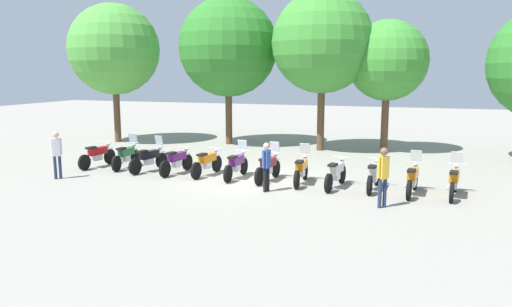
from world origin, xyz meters
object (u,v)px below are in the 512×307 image
Objects in this scene: motorcycle_9 at (374,175)px; person_2 at (57,151)px; motorcycle_7 at (301,169)px; person_0 at (383,172)px; motorcycle_1 at (126,155)px; motorcycle_3 at (177,161)px; motorcycle_5 at (236,164)px; tree_3 at (387,61)px; tree_2 at (322,43)px; motorcycle_2 at (149,158)px; motorcycle_10 at (413,179)px; tree_0 at (114,50)px; motorcycle_0 at (98,155)px; motorcycle_6 at (268,167)px; motorcycle_4 at (207,162)px; person_1 at (266,163)px; motorcycle_11 at (454,181)px; tree_1 at (228,47)px; motorcycle_8 at (336,173)px.

person_2 is (-11.27, -2.02, 0.54)m from motorcycle_9.
person_0 reaches higher than motorcycle_7.
motorcycle_9 is (10.06, -0.64, -0.01)m from motorcycle_1.
motorcycle_3 is 1.00× the size of motorcycle_5.
motorcycle_3 is 11.60m from tree_3.
tree_2 is (-0.85, 7.66, 4.81)m from motorcycle_7.
motorcycle_7 is 9.08m from tree_2.
motorcycle_9 is at bearing -88.07° from tree_3.
motorcycle_10 is (10.05, -0.58, 0.00)m from motorcycle_2.
motorcycle_9 is 0.29× the size of tree_0.
motorcycle_0 is 14.17m from tree_3.
motorcycle_6 is (3.77, -0.10, 0.01)m from motorcycle_3.
motorcycle_3 and motorcycle_9 have the same top height.
motorcycle_7 is at bearing 90.73° from motorcycle_10.
motorcycle_9 is at bearing -29.65° from person_0.
person_0 is at bearing -104.26° from motorcycle_4.
person_2 is (-1.21, -2.66, 0.53)m from motorcycle_1.
motorcycle_5 and motorcycle_6 have the same top height.
motorcycle_0 is 1.33× the size of person_1.
tree_3 reaches higher than motorcycle_11.
motorcycle_3 is 0.34× the size of tree_3.
motorcycle_7 is 14.88m from tree_0.
tree_2 is at bearing 43.88° from motorcycle_11.
motorcycle_3 is at bearing -81.43° from motorcycle_2.
tree_0 is at bearing 162.47° from person_1.
motorcycle_1 is at bearing 89.86° from motorcycle_9.
motorcycle_5 is 6.31m from motorcycle_10.
motorcycle_10 is at bearing -88.14° from motorcycle_4.
tree_1 is 1.00× the size of tree_2.
motorcycle_1 is at bearing 86.71° from motorcycle_5.
person_1 is at bearing -159.13° from motorcycle_6.
motorcycle_2 is at bearing 97.37° from motorcycle_4.
tree_2 reaches higher than person_0.
person_1 is at bearing -114.76° from motorcycle_4.
motorcycle_4 is at bearing 83.54° from motorcycle_7.
motorcycle_9 is at bearing 84.27° from motorcycle_10.
tree_2 is (6.70, 7.11, 4.81)m from motorcycle_1.
tree_2 is at bearing 3.92° from motorcycle_7.
person_0 reaches higher than motorcycle_4.
motorcycle_4 is (2.51, 0.04, -0.01)m from motorcycle_2.
tree_3 is (14.53, 1.34, -0.68)m from tree_0.
motorcycle_8 is 1.26m from motorcycle_9.
motorcycle_4 is at bearing 167.71° from person_1.
motorcycle_0 is 1.00× the size of motorcycle_10.
motorcycle_2 is at bearing -91.79° from tree_1.
person_2 is at bearing -129.00° from tree_2.
motorcycle_8 is at bearing -27.92° from tree_0.
motorcycle_8 is at bearing -49.09° from tree_1.
motorcycle_1 is at bearing 93.62° from motorcycle_11.
person_2 is at bearing 103.99° from motorcycle_10.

